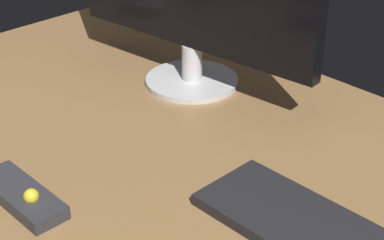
% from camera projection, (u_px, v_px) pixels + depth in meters
% --- Properties ---
extents(desk, '(1.40, 0.84, 0.02)m').
position_uv_depth(desk, '(183.00, 160.00, 1.06)').
color(desk, olive).
rests_on(desk, ground).
extents(media_remote, '(0.17, 0.06, 0.04)m').
position_uv_depth(media_remote, '(22.00, 196.00, 0.93)').
color(media_remote, '#2D2D33').
rests_on(media_remote, desk).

